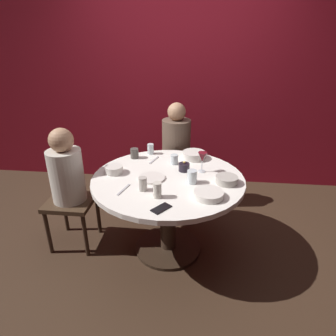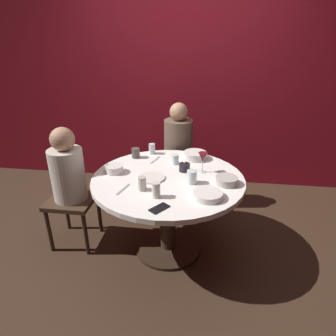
# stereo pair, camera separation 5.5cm
# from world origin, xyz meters

# --- Properties ---
(ground_plane) EXTENTS (8.00, 8.00, 0.00)m
(ground_plane) POSITION_xyz_m (0.00, 0.00, 0.00)
(ground_plane) COLOR #382619
(back_wall) EXTENTS (6.00, 0.10, 2.60)m
(back_wall) POSITION_xyz_m (0.00, 1.51, 1.30)
(back_wall) COLOR maroon
(back_wall) RESTS_ON ground
(dining_table) EXTENTS (1.25, 1.25, 0.74)m
(dining_table) POSITION_xyz_m (0.00, 0.00, 0.57)
(dining_table) COLOR white
(dining_table) RESTS_ON ground
(seated_diner_left) EXTENTS (0.40, 0.40, 1.12)m
(seated_diner_left) POSITION_xyz_m (-0.88, 0.00, 0.70)
(seated_diner_left) COLOR #3F2D1E
(seated_diner_left) RESTS_ON ground
(seated_diner_back) EXTENTS (0.40, 0.40, 1.18)m
(seated_diner_back) POSITION_xyz_m (0.00, 0.85, 0.73)
(seated_diner_back) COLOR #3F2D1E
(seated_diner_back) RESTS_ON ground
(candle_holder) EXTENTS (0.09, 0.09, 0.09)m
(candle_holder) POSITION_xyz_m (0.12, 0.13, 0.77)
(candle_holder) COLOR black
(candle_holder) RESTS_ON dining_table
(wine_glass) EXTENTS (0.08, 0.08, 0.18)m
(wine_glass) POSITION_xyz_m (0.28, 0.13, 0.87)
(wine_glass) COLOR silver
(wine_glass) RESTS_ON dining_table
(dinner_plate) EXTENTS (0.22, 0.22, 0.01)m
(dinner_plate) POSITION_xyz_m (-0.13, -0.05, 0.74)
(dinner_plate) COLOR silver
(dinner_plate) RESTS_ON dining_table
(cell_phone) EXTENTS (0.14, 0.15, 0.01)m
(cell_phone) POSITION_xyz_m (0.01, -0.49, 0.74)
(cell_phone) COLOR black
(cell_phone) RESTS_ON dining_table
(bowl_serving_large) EXTENTS (0.22, 0.22, 0.07)m
(bowl_serving_large) POSITION_xyz_m (0.20, 0.42, 0.77)
(bowl_serving_large) COLOR silver
(bowl_serving_large) RESTS_ON dining_table
(bowl_salad_center) EXTENTS (0.22, 0.22, 0.05)m
(bowl_salad_center) POSITION_xyz_m (0.32, -0.30, 0.76)
(bowl_salad_center) COLOR silver
(bowl_salad_center) RESTS_ON dining_table
(bowl_small_white) EXTENTS (0.17, 0.17, 0.06)m
(bowl_small_white) POSITION_xyz_m (0.47, -0.06, 0.77)
(bowl_small_white) COLOR #B2ADA3
(bowl_small_white) RESTS_ON dining_table
(bowl_sauce_side) EXTENTS (0.15, 0.15, 0.06)m
(bowl_sauce_side) POSITION_xyz_m (-0.46, 0.03, 0.77)
(bowl_sauce_side) COLOR silver
(bowl_sauce_side) RESTS_ON dining_table
(cup_near_candle) EXTENTS (0.07, 0.07, 0.09)m
(cup_near_candle) POSITION_xyz_m (0.03, 0.27, 0.78)
(cup_near_candle) COLOR silver
(cup_near_candle) RESTS_ON dining_table
(cup_by_left_diner) EXTENTS (0.08, 0.08, 0.11)m
(cup_by_left_diner) POSITION_xyz_m (0.20, -0.08, 0.79)
(cup_by_left_diner) COLOR silver
(cup_by_left_diner) RESTS_ON dining_table
(cup_by_right_diner) EXTENTS (0.06, 0.06, 0.11)m
(cup_by_right_diner) POSITION_xyz_m (-0.16, -0.25, 0.79)
(cup_by_right_diner) COLOR #B2ADA3
(cup_by_right_diner) RESTS_ON dining_table
(cup_center_front) EXTENTS (0.06, 0.06, 0.12)m
(cup_center_front) POSITION_xyz_m (-0.04, -0.34, 0.80)
(cup_center_front) COLOR beige
(cup_center_front) RESTS_ON dining_table
(cup_far_edge) EXTENTS (0.08, 0.08, 0.09)m
(cup_far_edge) POSITION_xyz_m (-0.36, 0.38, 0.78)
(cup_far_edge) COLOR #4C4742
(cup_far_edge) RESTS_ON dining_table
(cup_beside_wine) EXTENTS (0.06, 0.06, 0.10)m
(cup_beside_wine) POSITION_xyz_m (-0.23, 0.50, 0.79)
(cup_beside_wine) COLOR silver
(cup_beside_wine) RESTS_ON dining_table
(fork_near_plate) EXTENTS (0.06, 0.18, 0.01)m
(fork_near_plate) POSITION_xyz_m (-0.31, -0.26, 0.74)
(fork_near_plate) COLOR #B7B7BC
(fork_near_plate) RESTS_ON dining_table
(knife_near_plate) EXTENTS (0.07, 0.18, 0.01)m
(knife_near_plate) POSITION_xyz_m (-0.17, 0.34, 0.74)
(knife_near_plate) COLOR #B7B7BC
(knife_near_plate) RESTS_ON dining_table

